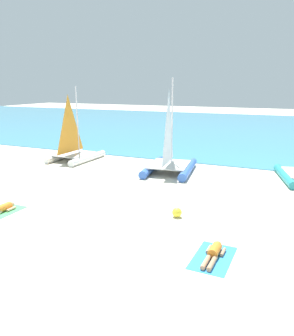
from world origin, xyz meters
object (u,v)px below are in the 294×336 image
(sailboat_blue, at_px, (169,159))
(sunbather_left, at_px, (2,209))
(sunbather_right, at_px, (214,253))
(beach_ball, at_px, (177,212))
(towel_left, at_px, (1,212))
(towel_right, at_px, (213,258))
(sailboat_white, at_px, (75,150))

(sailboat_blue, bearing_deg, sunbather_left, -122.88)
(sailboat_blue, xyz_separation_m, sunbather_left, (-4.01, -8.76, -0.68))
(sunbather_left, bearing_deg, sunbather_right, -0.91)
(sunbather_left, relative_size, beach_ball, 4.09)
(towel_left, distance_m, towel_right, 8.71)
(sunbather_right, bearing_deg, towel_left, -179.07)
(sailboat_white, relative_size, sunbather_left, 3.17)
(sailboat_white, distance_m, towel_left, 9.79)
(sailboat_blue, distance_m, sailboat_white, 7.07)
(towel_right, bearing_deg, beach_ball, 128.11)
(sailboat_white, bearing_deg, sunbather_right, -37.10)
(sailboat_white, distance_m, beach_ball, 11.88)
(sunbather_right, bearing_deg, sailboat_blue, 119.16)
(sailboat_white, bearing_deg, towel_right, -37.30)
(sunbather_left, xyz_separation_m, sunbather_right, (8.71, -0.12, 0.00))
(sailboat_blue, relative_size, sailboat_white, 1.10)
(sailboat_white, height_order, sunbather_left, sailboat_white)
(towel_right, distance_m, sunbather_right, 0.14)
(sailboat_blue, bearing_deg, sailboat_white, 168.10)
(towel_right, bearing_deg, sailboat_white, 141.40)
(sailboat_white, xyz_separation_m, sunbather_left, (3.05, -9.21, -0.61))
(towel_left, relative_size, sunbather_left, 1.22)
(towel_left, distance_m, sunbather_right, 8.71)
(sailboat_blue, relative_size, towel_right, 2.85)
(towel_right, height_order, beach_ball, beach_ball)
(sunbather_left, bearing_deg, towel_left, -90.00)
(beach_ball, bearing_deg, towel_left, -159.69)
(beach_ball, bearing_deg, towel_right, -51.89)
(sunbather_left, xyz_separation_m, beach_ball, (6.68, 2.41, 0.06))
(sunbather_right, height_order, beach_ball, beach_ball)
(towel_right, xyz_separation_m, beach_ball, (-2.03, 2.59, 0.18))
(sunbather_right, bearing_deg, beach_ball, 130.11)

